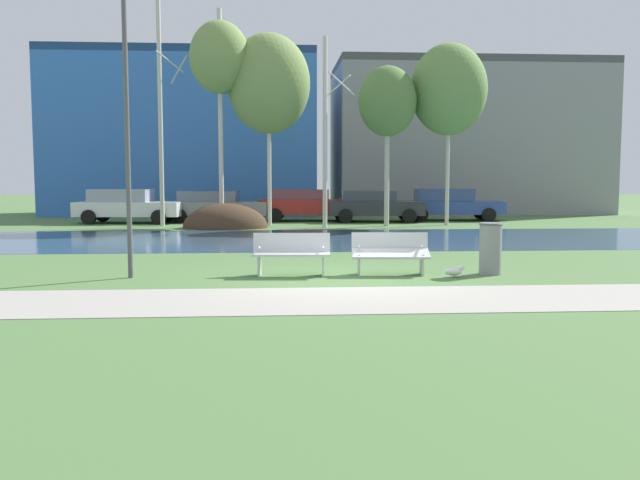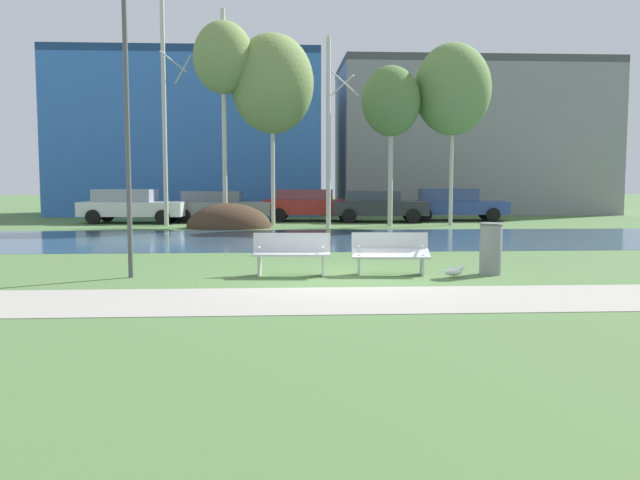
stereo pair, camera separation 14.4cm
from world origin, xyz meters
The scene contains 22 objects.
ground_plane centered at (0.00, 10.00, 0.00)m, with size 120.00×120.00×0.00m, color #4C703D.
paved_path_strip centered at (0.00, -2.17, 0.01)m, with size 60.00×2.49×0.01m, color #9E998E.
river_band centered at (0.00, 9.06, 0.00)m, with size 80.00×7.97×0.01m, color #33516B.
soil_mound centered at (-3.34, 14.39, 0.00)m, with size 3.44×2.59×1.99m, color #423021.
bench_left centered at (-1.02, 0.71, 0.47)m, with size 1.64×0.68×0.87m.
bench_right centered at (1.04, 0.71, 0.47)m, with size 1.64×0.68×0.87m.
trash_bin centered at (3.14, 0.61, 0.56)m, with size 0.49×0.49×1.08m.
seagull centered at (2.26, 0.20, 0.13)m, with size 0.43×0.16×0.26m.
streetlamp centered at (-4.28, 0.62, 3.93)m, with size 0.32×0.32×5.98m.
birch_far_left centered at (-6.04, 15.64, 4.76)m, with size 1.28×2.17×9.37m.
birch_left centered at (-3.56, 15.26, 6.89)m, with size 2.47×2.47×8.89m.
birch_center_left centered at (-1.56, 15.81, 5.97)m, with size 3.48×3.48×8.07m.
birch_center centered at (0.73, 14.33, 3.92)m, with size 1.31×2.23×7.65m.
birch_center_right centered at (3.34, 14.98, 5.16)m, with size 2.42×2.42×6.65m.
birch_right centered at (6.03, 15.44, 5.74)m, with size 3.22×3.22×7.68m.
parked_van_nearest_white centered at (-7.94, 17.63, 0.80)m, with size 4.76×2.36×1.51m.
parked_sedan_second_grey centered at (-4.10, 18.42, 0.76)m, with size 4.86×2.37×1.42m.
parked_hatch_third_red centered at (0.18, 18.58, 0.79)m, with size 4.74×2.28×1.49m.
parked_wagon_fourth_dark centered at (3.24, 17.75, 0.76)m, with size 4.45×2.26×1.43m.
parked_suv_fifth_blue centered at (6.95, 18.54, 0.80)m, with size 4.88×2.28×1.52m.
building_blue_store centered at (-6.32, 25.45, 4.41)m, with size 14.38×6.58×8.81m.
building_grey_warehouse centered at (9.80, 26.28, 4.28)m, with size 15.15×7.54×8.56m.
Camera 2 is at (-1.23, -13.17, 2.01)m, focal length 37.99 mm.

